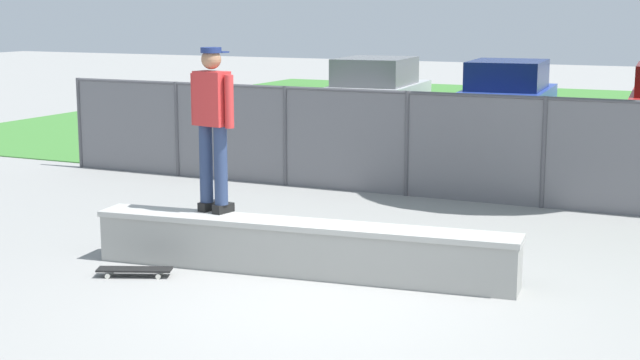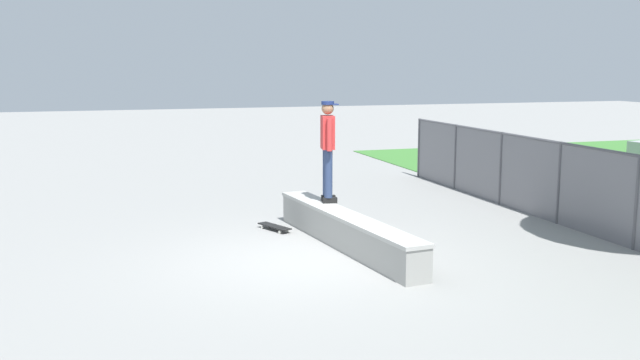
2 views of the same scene
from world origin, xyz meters
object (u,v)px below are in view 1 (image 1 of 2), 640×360
(concrete_ledge, at_px, (301,248))
(car_silver, at_px, (374,93))
(skateboarder, at_px, (213,121))
(car_blue, at_px, (506,97))
(skateboard, at_px, (135,270))

(concrete_ledge, bearing_deg, car_silver, 108.27)
(skateboarder, distance_m, car_blue, 12.15)
(concrete_ledge, distance_m, skateboard, 1.80)
(car_silver, xyz_separation_m, car_blue, (3.15, 0.16, 0.00))
(skateboard, xyz_separation_m, car_silver, (-2.39, 12.85, 0.77))
(car_blue, bearing_deg, skateboarder, -91.36)
(car_blue, bearing_deg, concrete_ledge, -86.15)
(skateboard, distance_m, car_silver, 13.09)
(skateboarder, xyz_separation_m, skateboard, (-0.47, -0.89, -1.54))
(car_silver, relative_size, car_blue, 1.00)
(skateboarder, height_order, car_silver, skateboarder)
(skateboard, distance_m, car_blue, 13.05)
(concrete_ledge, height_order, skateboard, concrete_ledge)
(concrete_ledge, height_order, skateboarder, skateboarder)
(car_blue, bearing_deg, skateboard, -93.32)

